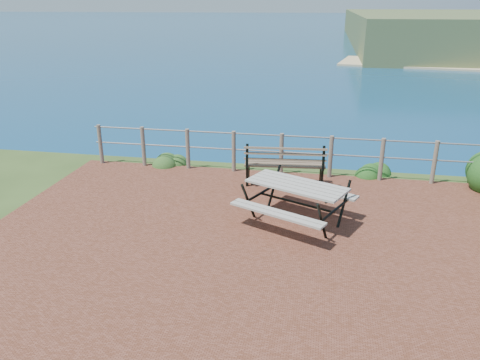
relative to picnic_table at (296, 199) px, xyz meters
name	(u,v)px	position (x,y,z in m)	size (l,w,h in m)	color
ground	(262,239)	(-0.53, -0.78, -0.49)	(10.00, 7.00, 0.12)	brown
ocean	(328,12)	(-0.53, 199.22, -0.49)	(1200.00, 1200.00, 0.00)	#145A78
safety_railing	(281,152)	(-0.53, 2.57, 0.09)	(9.40, 0.10, 1.00)	#6B5B4C
picnic_table	(296,199)	(0.00, 0.00, 0.00)	(1.95, 1.45, 0.76)	gray
park_bench	(285,158)	(-0.38, 1.88, 0.17)	(1.81, 0.60, 1.00)	brown
shrub_lip_west	(170,164)	(-3.40, 2.81, -0.49)	(0.71, 0.71, 0.42)	#21481B
shrub_lip_east	(375,174)	(1.73, 3.05, -0.49)	(0.75, 0.75, 0.48)	#154515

